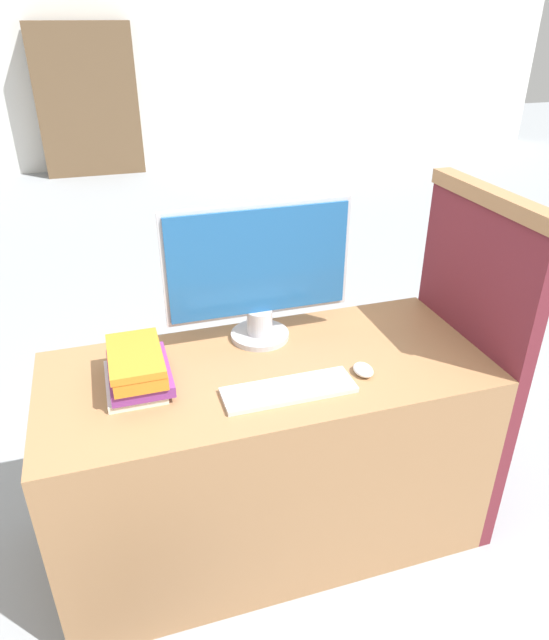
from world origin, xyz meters
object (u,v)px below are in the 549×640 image
(keyboard, at_px, (289,390))
(book_stack, at_px, (137,369))
(monitor, at_px, (259,272))
(mouse, at_px, (363,370))

(keyboard, relative_size, book_stack, 1.42)
(monitor, bearing_deg, keyboard, -91.24)
(mouse, bearing_deg, keyboard, -174.53)
(monitor, xyz_separation_m, keyboard, (-0.01, -0.35, -0.25))
(monitor, distance_m, keyboard, 0.43)
(keyboard, bearing_deg, mouse, 5.47)
(mouse, relative_size, book_stack, 0.29)
(monitor, height_order, keyboard, monitor)
(keyboard, xyz_separation_m, book_stack, (-0.43, 0.17, 0.05))
(keyboard, bearing_deg, monitor, 88.76)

